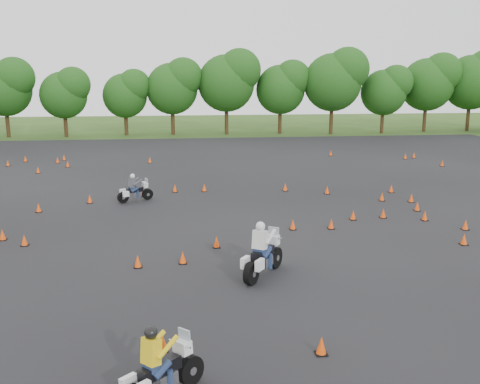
% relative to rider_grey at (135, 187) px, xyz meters
% --- Properties ---
extents(ground, '(140.00, 140.00, 0.00)m').
position_rel_rider_grey_xyz_m(ground, '(5.42, -7.69, -0.80)').
color(ground, '#2D5119').
rests_on(ground, ground).
extents(asphalt_pad, '(62.00, 62.00, 0.00)m').
position_rel_rider_grey_xyz_m(asphalt_pad, '(5.42, -1.69, -0.80)').
color(asphalt_pad, black).
rests_on(asphalt_pad, ground).
extents(treeline, '(86.59, 32.35, 10.33)m').
position_rel_rider_grey_xyz_m(treeline, '(9.33, 27.35, 3.72)').
color(treeline, '#1C4814').
rests_on(treeline, ground).
extents(traffic_cones, '(36.73, 32.81, 0.45)m').
position_rel_rider_grey_xyz_m(traffic_cones, '(5.29, -1.61, -0.57)').
color(traffic_cones, '#EB4709').
rests_on(traffic_cones, asphalt_pad).
extents(rider_grey, '(2.13, 1.52, 1.60)m').
position_rel_rider_grey_xyz_m(rider_grey, '(0.00, 0.00, 0.00)').
color(rider_grey, '#43454B').
rests_on(rider_grey, ground).
extents(rider_yellow, '(2.16, 2.01, 1.75)m').
position_rel_rider_grey_xyz_m(rider_yellow, '(1.97, -18.82, 0.08)').
color(rider_yellow, gold).
rests_on(rider_yellow, ground).
extents(rider_white, '(2.18, 2.57, 2.01)m').
position_rel_rider_grey_xyz_m(rider_white, '(5.28, -11.88, 0.21)').
color(rider_white, silver).
rests_on(rider_white, ground).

